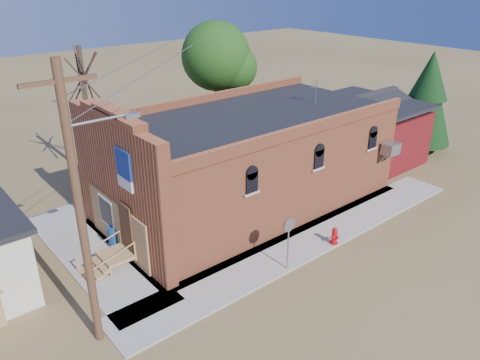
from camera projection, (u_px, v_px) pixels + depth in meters
ground at (301, 262)px, 19.18m from camera, size 120.00×120.00×0.00m
sidewalk_south at (309, 240)px, 20.67m from camera, size 19.00×2.20×0.08m
sidewalk_west at (93, 254)px, 19.69m from camera, size 2.60×10.00×0.08m
brick_bar at (245, 161)px, 23.03m from camera, size 16.40×7.97×6.30m
red_shed at (367, 124)px, 28.81m from camera, size 5.40×6.40×4.30m
utility_pole at (81, 208)px, 13.31m from camera, size 3.12×0.26×9.00m
tree_bare_near at (83, 76)px, 24.09m from camera, size 2.80×2.80×7.65m
tree_leafy at (216, 56)px, 29.70m from camera, size 4.40×4.40×8.15m
evergreen_tree at (427, 96)px, 29.50m from camera, size 3.60×3.60×6.50m
fire_hydrant at (334, 236)px, 20.19m from camera, size 0.44×0.41×0.79m
stop_sign at (289, 230)px, 17.95m from camera, size 0.62×0.07×2.30m
trash_barrel at (115, 236)px, 20.04m from camera, size 0.65×0.65×0.89m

